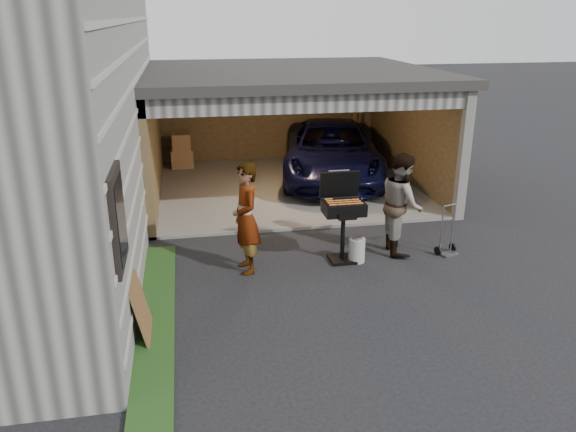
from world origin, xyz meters
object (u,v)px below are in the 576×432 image
object	(u,v)px
hand_truck	(447,245)
plywood_panel	(142,309)
bbq_grill	(343,210)
minivan	(332,153)
woman	(246,218)
propane_tank	(357,250)
man	(401,203)

from	to	relation	value
hand_truck	plywood_panel	bearing A→B (deg)	-177.36
bbq_grill	hand_truck	world-z (taller)	bbq_grill
minivan	woman	bearing A→B (deg)	-106.53
bbq_grill	hand_truck	xyz separation A→B (m)	(1.95, -0.10, -0.74)
minivan	bbq_grill	size ratio (longest dim) A/B	3.33
woman	hand_truck	size ratio (longest dim) A/B	1.99
minivan	plywood_panel	xyz separation A→B (m)	(-4.41, -6.90, -0.29)
minivan	woman	size ratio (longest dim) A/B	2.75
bbq_grill	hand_truck	bearing A→B (deg)	-3.02
minivan	propane_tank	world-z (taller)	minivan
bbq_grill	plywood_panel	xyz separation A→B (m)	(-3.30, -1.96, -0.50)
minivan	hand_truck	bearing A→B (deg)	-68.14
minivan	man	xyz separation A→B (m)	(0.03, -4.73, 0.20)
hand_truck	bbq_grill	bearing A→B (deg)	160.14
man	plywood_panel	size ratio (longest dim) A/B	2.13
man	bbq_grill	distance (m)	1.16
man	propane_tank	distance (m)	1.18
woman	bbq_grill	distance (m)	1.69
minivan	bbq_grill	world-z (taller)	bbq_grill
minivan	hand_truck	size ratio (longest dim) A/B	5.48
minivan	plywood_panel	distance (m)	8.19
bbq_grill	plywood_panel	bearing A→B (deg)	-149.30
minivan	woman	distance (m)	5.79
minivan	bbq_grill	distance (m)	5.06
woman	plywood_panel	world-z (taller)	woman
man	hand_truck	bearing A→B (deg)	-105.07
propane_tank	bbq_grill	bearing A→B (deg)	154.08
bbq_grill	propane_tank	world-z (taller)	bbq_grill
woman	man	distance (m)	2.85
minivan	propane_tank	bearing A→B (deg)	-87.33
minivan	woman	xyz separation A→B (m)	(-2.79, -5.06, 0.22)
woman	minivan	bearing A→B (deg)	141.54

